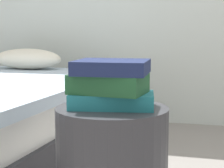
# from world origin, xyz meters

# --- Properties ---
(book_teal) EXTENTS (0.29, 0.20, 0.05)m
(book_teal) POSITION_xyz_m (-0.00, -0.00, 0.53)
(book_teal) COLOR #1E727F
(book_teal) RESTS_ON side_table
(book_forest) EXTENTS (0.25, 0.18, 0.06)m
(book_forest) POSITION_xyz_m (-0.01, -0.01, 0.58)
(book_forest) COLOR #1E512D
(book_forest) RESTS_ON book_teal
(book_navy) EXTENTS (0.24, 0.22, 0.04)m
(book_navy) POSITION_xyz_m (-0.00, -0.00, 0.64)
(book_navy) COLOR #19234C
(book_navy) RESTS_ON book_forest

